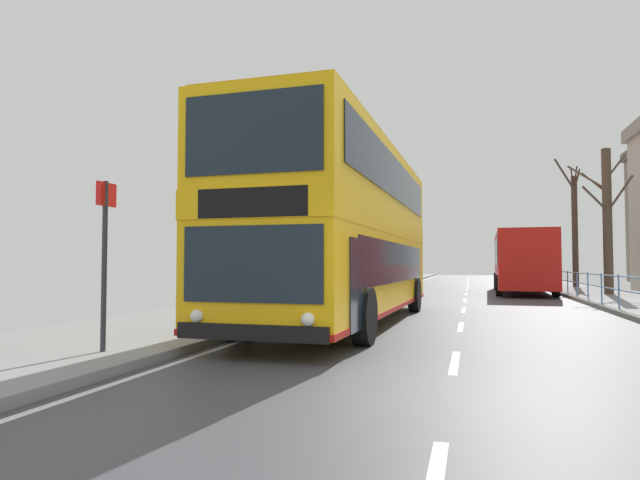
{
  "coord_description": "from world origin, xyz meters",
  "views": [
    {
      "loc": [
        0.25,
        -5.83,
        1.45
      ],
      "look_at": [
        -2.69,
        4.82,
        1.94
      ],
      "focal_mm": 30.8,
      "sensor_mm": 36.0,
      "label": 1
    }
  ],
  "objects_px": {
    "background_bus_far_lane": "(522,260)",
    "bare_tree_far_00": "(607,218)",
    "double_decker_bus_main": "(346,231)",
    "bus_stop_sign_near": "(105,246)",
    "bare_tree_far_01": "(574,226)"
  },
  "relations": [
    {
      "from": "double_decker_bus_main",
      "to": "bus_stop_sign_near",
      "type": "relative_size",
      "value": 4.48
    },
    {
      "from": "background_bus_far_lane",
      "to": "bus_stop_sign_near",
      "type": "xyz_separation_m",
      "value": [
        -7.85,
        -22.56,
        0.09
      ]
    },
    {
      "from": "bare_tree_far_00",
      "to": "bare_tree_far_01",
      "type": "distance_m",
      "value": 8.3
    },
    {
      "from": "bus_stop_sign_near",
      "to": "bare_tree_far_01",
      "type": "relative_size",
      "value": 0.33
    },
    {
      "from": "background_bus_far_lane",
      "to": "bare_tree_far_01",
      "type": "xyz_separation_m",
      "value": [
        3.39,
        5.24,
        2.08
      ]
    },
    {
      "from": "background_bus_far_lane",
      "to": "bare_tree_far_01",
      "type": "relative_size",
      "value": 1.4
    },
    {
      "from": "background_bus_far_lane",
      "to": "bare_tree_far_01",
      "type": "bearing_deg",
      "value": 57.1
    },
    {
      "from": "double_decker_bus_main",
      "to": "bare_tree_far_01",
      "type": "distance_m",
      "value": 23.53
    },
    {
      "from": "double_decker_bus_main",
      "to": "bus_stop_sign_near",
      "type": "xyz_separation_m",
      "value": [
        -2.38,
        -6.05,
        -0.53
      ]
    },
    {
      "from": "double_decker_bus_main",
      "to": "bare_tree_far_00",
      "type": "bearing_deg",
      "value": 56.82
    },
    {
      "from": "background_bus_far_lane",
      "to": "bare_tree_far_00",
      "type": "relative_size",
      "value": 1.68
    },
    {
      "from": "bare_tree_far_00",
      "to": "bare_tree_far_01",
      "type": "relative_size",
      "value": 0.83
    },
    {
      "from": "bus_stop_sign_near",
      "to": "bare_tree_far_01",
      "type": "xyz_separation_m",
      "value": [
        11.24,
        27.8,
        1.99
      ]
    },
    {
      "from": "bus_stop_sign_near",
      "to": "bare_tree_far_01",
      "type": "height_order",
      "value": "bare_tree_far_01"
    },
    {
      "from": "double_decker_bus_main",
      "to": "bus_stop_sign_near",
      "type": "height_order",
      "value": "double_decker_bus_main"
    }
  ]
}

